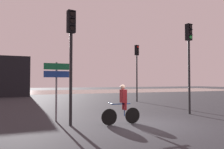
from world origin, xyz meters
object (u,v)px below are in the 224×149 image
traffic_light_near_left (71,45)px  cyclist (123,104)px  traffic_light_far_right (137,63)px  traffic_light_near_right (189,52)px  direction_sign_post (57,80)px

traffic_light_near_left → cyclist: bearing=157.4°
cyclist → traffic_light_near_left: bearing=74.8°
traffic_light_near_left → traffic_light_far_right: bearing=-140.2°
traffic_light_near_right → cyclist: (-4.54, -1.23, -2.56)m
cyclist → direction_sign_post: bearing=55.2°
traffic_light_near_left → cyclist: traffic_light_near_left is taller
direction_sign_post → traffic_light_far_right: bearing=-138.5°
direction_sign_post → cyclist: (2.44, -1.63, -0.97)m
traffic_light_far_right → traffic_light_near_right: size_ratio=1.02×
traffic_light_far_right → cyclist: size_ratio=2.92×
traffic_light_far_right → direction_sign_post: (-7.90, -7.21, -1.64)m
traffic_light_far_right → traffic_light_near_left: bearing=26.8°
traffic_light_near_right → direction_sign_post: 7.17m
traffic_light_near_left → direction_sign_post: (-0.41, 1.12, -1.40)m
traffic_light_far_right → direction_sign_post: traffic_light_far_right is taller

